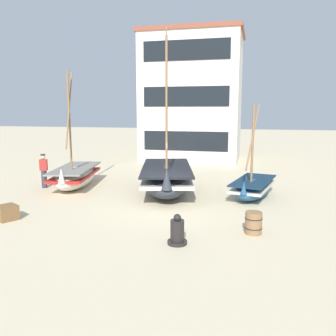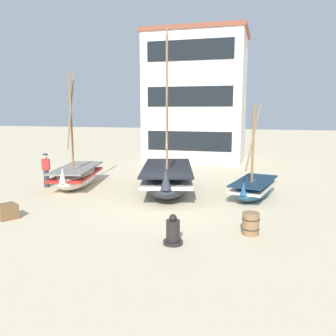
% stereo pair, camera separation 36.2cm
% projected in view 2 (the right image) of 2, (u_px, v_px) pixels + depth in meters
% --- Properties ---
extents(ground_plane, '(120.00, 120.00, 0.00)m').
position_uv_depth(ground_plane, '(161.00, 206.00, 14.14)').
color(ground_plane, beige).
extents(fishing_boat_near_left, '(2.07, 3.64, 4.08)m').
position_uv_depth(fishing_boat_near_left, '(254.00, 188.00, 15.38)').
color(fishing_boat_near_left, '#23517A').
rests_on(fishing_boat_near_left, ground).
extents(fishing_boat_centre_large, '(3.50, 5.91, 7.45)m').
position_uv_depth(fishing_boat_centre_large, '(167.00, 178.00, 16.31)').
color(fishing_boat_centre_large, '#2D333D').
rests_on(fishing_boat_centre_large, ground).
extents(fishing_boat_far_right, '(2.49, 4.46, 5.65)m').
position_uv_depth(fishing_boat_far_right, '(77.00, 176.00, 17.66)').
color(fishing_boat_far_right, silver).
rests_on(fishing_boat_far_right, ground).
extents(fisherman_by_hull, '(0.42, 0.34, 1.68)m').
position_uv_depth(fisherman_by_hull, '(46.00, 171.00, 17.53)').
color(fisherman_by_hull, '#33333D').
rests_on(fisherman_by_hull, ground).
extents(capstan_winch, '(0.57, 0.57, 0.89)m').
position_uv_depth(capstan_winch, '(173.00, 232.00, 10.09)').
color(capstan_winch, black).
rests_on(capstan_winch, ground).
extents(wooden_barrel, '(0.56, 0.56, 0.70)m').
position_uv_depth(wooden_barrel, '(251.00, 223.00, 10.88)').
color(wooden_barrel, olive).
rests_on(wooden_barrel, ground).
extents(cargo_crate, '(0.86, 0.86, 0.52)m').
position_uv_depth(cargo_crate, '(7.00, 211.00, 12.49)').
color(cargo_crate, brown).
rests_on(cargo_crate, ground).
extents(harbor_building_main, '(7.40, 5.34, 9.50)m').
position_uv_depth(harbor_building_main, '(196.00, 98.00, 26.52)').
color(harbor_building_main, white).
rests_on(harbor_building_main, ground).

